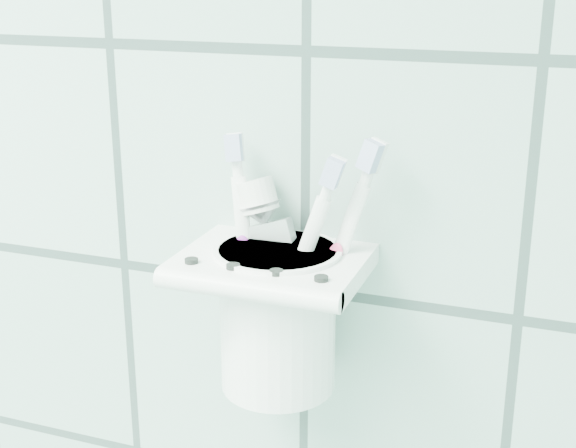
# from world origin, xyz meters

# --- Properties ---
(holder_bracket) EXTENTS (0.13, 0.11, 0.04)m
(holder_bracket) POSITION_xyz_m (0.66, 1.15, 1.29)
(holder_bracket) COLOR white
(holder_bracket) RESTS_ON wall_back
(cup) EXTENTS (0.10, 0.10, 0.11)m
(cup) POSITION_xyz_m (0.66, 1.16, 1.25)
(cup) COLOR white
(cup) RESTS_ON holder_bracket
(toothbrush_pink) EXTENTS (0.04, 0.04, 0.19)m
(toothbrush_pink) POSITION_xyz_m (0.64, 1.15, 1.29)
(toothbrush_pink) COLOR white
(toothbrush_pink) RESTS_ON cup
(toothbrush_blue) EXTENTS (0.06, 0.02, 0.19)m
(toothbrush_blue) POSITION_xyz_m (0.67, 1.17, 1.29)
(toothbrush_blue) COLOR white
(toothbrush_blue) RESTS_ON cup
(toothbrush_orange) EXTENTS (0.06, 0.02, 0.18)m
(toothbrush_orange) POSITION_xyz_m (0.64, 1.16, 1.29)
(toothbrush_orange) COLOR white
(toothbrush_orange) RESTS_ON cup
(toothpaste_tube) EXTENTS (0.07, 0.04, 0.17)m
(toothpaste_tube) POSITION_xyz_m (0.67, 1.16, 1.29)
(toothpaste_tube) COLOR silver
(toothpaste_tube) RESTS_ON cup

